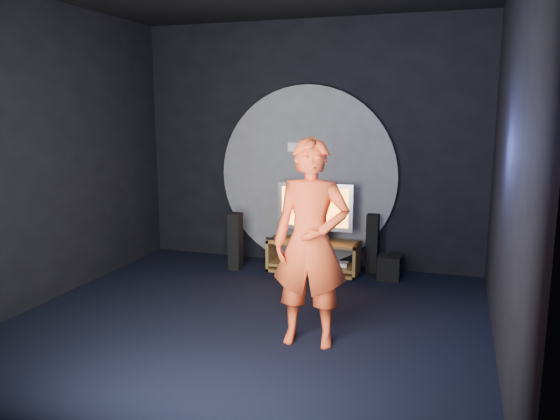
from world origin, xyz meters
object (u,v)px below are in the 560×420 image
object	(u,v)px
media_console	(314,258)
tower_speaker_right	(372,243)
tower_speaker_left	(235,241)
player	(311,243)
tv	(315,209)
subwoofer	(389,267)

from	to	relation	value
media_console	tower_speaker_right	world-z (taller)	tower_speaker_right
tower_speaker_left	media_console	bearing A→B (deg)	12.15
media_console	tower_speaker_left	world-z (taller)	tower_speaker_left
tower_speaker_left	player	size ratio (longest dim) A/B	0.41
media_console	tower_speaker_right	xyz separation A→B (m)	(0.77, 0.27, 0.21)
tv	subwoofer	world-z (taller)	tv
media_console	subwoofer	world-z (taller)	media_console
tower_speaker_left	player	bearing A→B (deg)	-51.45
tower_speaker_right	media_console	bearing A→B (deg)	-160.47
tower_speaker_right	player	bearing A→B (deg)	-94.61
tv	subwoofer	xyz separation A→B (m)	(1.06, -0.08, -0.73)
tower_speaker_right	tower_speaker_left	bearing A→B (deg)	-164.73
media_console	player	distance (m)	2.51
tv	player	world-z (taller)	player
tower_speaker_left	tower_speaker_right	xyz separation A→B (m)	(1.86, 0.51, 0.00)
media_console	subwoofer	xyz separation A→B (m)	(1.05, -0.01, -0.03)
subwoofer	player	bearing A→B (deg)	-101.95
tv	player	distance (m)	2.45
tower_speaker_left	tower_speaker_right	world-z (taller)	same
tv	media_console	bearing A→B (deg)	-83.53
media_console	tv	bearing A→B (deg)	96.47
tv	tower_speaker_left	size ratio (longest dim) A/B	1.30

